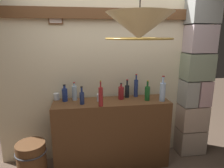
{
  "coord_description": "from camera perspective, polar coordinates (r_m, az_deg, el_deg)",
  "views": [
    {
      "loc": [
        -0.39,
        -1.76,
        1.83
      ],
      "look_at": [
        0.0,
        0.75,
        1.21
      ],
      "focal_mm": 32.18,
      "sensor_mm": 36.0,
      "label": 1
    }
  ],
  "objects": [
    {
      "name": "bar_shelf_unit",
      "position": [
        2.92,
        -0.15,
        -13.81
      ],
      "size": [
        1.57,
        0.44,
        0.96
      ],
      "primitive_type": "cube",
      "color": "brown",
      "rests_on": "ground"
    },
    {
      "name": "liquor_bottle_tequila",
      "position": [
        2.51,
        -3.22,
        -3.53
      ],
      "size": [
        0.06,
        0.06,
        0.33
      ],
      "color": "maroon",
      "rests_on": "bar_shelf_unit"
    },
    {
      "name": "liquor_bottle_rye",
      "position": [
        2.79,
        -10.61,
        -2.46
      ],
      "size": [
        0.07,
        0.07,
        0.25
      ],
      "color": "#A4C0D7",
      "rests_on": "bar_shelf_unit"
    },
    {
      "name": "liquor_bottle_scotch",
      "position": [
        2.78,
        14.15,
        -2.03
      ],
      "size": [
        0.08,
        0.08,
        0.35
      ],
      "color": "#A5C1E4",
      "rests_on": "bar_shelf_unit"
    },
    {
      "name": "pendant_lamp",
      "position": [
        1.82,
        7.77,
        15.84
      ],
      "size": [
        0.59,
        0.59,
        0.58
      ],
      "color": "beige"
    },
    {
      "name": "wooden_barrel",
      "position": [
        2.89,
        -21.75,
        -20.03
      ],
      "size": [
        0.38,
        0.38,
        0.54
      ],
      "color": "brown",
      "rests_on": "ground"
    },
    {
      "name": "liquor_bottle_vermouth",
      "position": [
        2.77,
        -13.26,
        -2.91
      ],
      "size": [
        0.07,
        0.07,
        0.23
      ],
      "color": "navy",
      "rests_on": "bar_shelf_unit"
    },
    {
      "name": "liquor_bottle_brandy",
      "position": [
        2.87,
        4.29,
        -1.93
      ],
      "size": [
        0.06,
        0.06,
        0.26
      ],
      "color": "black",
      "rests_on": "bar_shelf_unit"
    },
    {
      "name": "glass_tumbler_highball",
      "position": [
        2.72,
        -3.65,
        -3.86
      ],
      "size": [
        0.06,
        0.06,
        0.1
      ],
      "color": "silver",
      "rests_on": "bar_shelf_unit"
    },
    {
      "name": "liquor_bottle_amaro",
      "position": [
        2.79,
        2.58,
        -2.51
      ],
      "size": [
        0.08,
        0.08,
        0.23
      ],
      "color": "maroon",
      "rests_on": "bar_shelf_unit"
    },
    {
      "name": "liquor_bottle_sherry",
      "position": [
        2.77,
        9.99,
        -2.52
      ],
      "size": [
        0.07,
        0.07,
        0.28
      ],
      "color": "#175522",
      "rests_on": "bar_shelf_unit"
    },
    {
      "name": "liquor_bottle_rum",
      "position": [
        2.61,
        -8.54,
        -3.82
      ],
      "size": [
        0.06,
        0.06,
        0.24
      ],
      "color": "navy",
      "rests_on": "bar_shelf_unit"
    },
    {
      "name": "stone_pillar",
      "position": [
        3.25,
        22.5,
        1.07
      ],
      "size": [
        0.42,
        0.34,
        2.35
      ],
      "color": "#C0AB96",
      "rests_on": "ground"
    },
    {
      "name": "panelled_rear_partition",
      "position": [
        2.93,
        -1.03,
        2.77
      ],
      "size": [
        3.16,
        0.15,
        2.42
      ],
      "color": "beige",
      "rests_on": "ground"
    },
    {
      "name": "glass_tumbler_rocks",
      "position": [
        2.88,
        -15.49,
        -3.46
      ],
      "size": [
        0.08,
        0.08,
        0.09
      ],
      "color": "silver",
      "rests_on": "bar_shelf_unit"
    },
    {
      "name": "liquor_bottle_gin",
      "position": [
        2.91,
        6.82,
        -1.05
      ],
      "size": [
        0.06,
        0.06,
        0.33
      ],
      "color": "navy",
      "rests_on": "bar_shelf_unit"
    }
  ]
}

